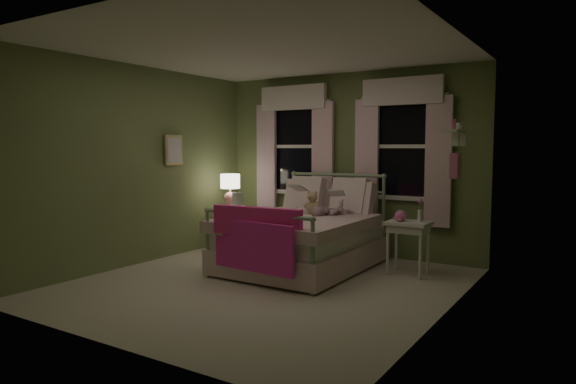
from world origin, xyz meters
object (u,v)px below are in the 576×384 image
Objects in this scene: bed at (303,238)px; child_right at (338,191)px; nightstand_left at (231,221)px; table_lamp at (230,186)px; child_left at (301,193)px; teddy_bear at (313,204)px; nightstand_right at (408,230)px.

bed is 0.77m from child_right.
table_lamp reaches higher than nightstand_left.
table_lamp is at bearing -11.36° from child_left.
teddy_bear reaches higher than nightstand_right.
bed is 2.55× the size of child_right.
table_lamp is at bearing 24.25° from child_right.
child_right is (0.56, 0.00, 0.05)m from child_left.
bed is 0.49m from teddy_bear.
table_lamp is 2.84m from nightstand_right.
nightstand_left is at bearing -11.36° from child_left.
nightstand_right is at bearing 169.38° from child_left.
nightstand_right is (1.26, 0.37, 0.17)m from bed.
nightstand_left is at bearing 135.00° from table_lamp.
bed is at bearing -17.18° from nightstand_left.
nightstand_right is (2.81, -0.11, 0.13)m from nightstand_left.
bed reaches higher than nightstand_right.
child_left is at bearing -2.59° from nightstand_left.
table_lamp is at bearing -45.00° from nightstand_left.
child_left is at bearing 26.04° from child_right.
teddy_bear is (-0.28, -0.16, -0.18)m from child_right.
child_right is 1.06m from nightstand_right.
nightstand_left is 1.40× the size of table_lamp.
child_left reaches higher than nightstand_left.
child_right is 1.23× the size of nightstand_left.
child_right is at bearing -1.79° from nightstand_left.
child_left is (-0.28, 0.42, 0.54)m from bed.
child_left is at bearing 178.16° from nightstand_right.
child_left is 1.10× the size of nightstand_right.
teddy_bear is (0.28, -0.16, -0.13)m from child_left.
table_lamp is at bearing 177.82° from nightstand_right.
child_left is 1.37m from nightstand_left.
child_left is at bearing -2.59° from table_lamp.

